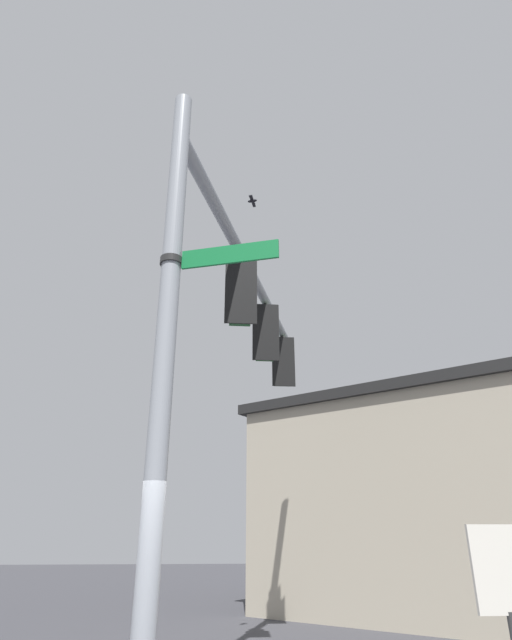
% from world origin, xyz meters
% --- Properties ---
extents(signal_pole, '(0.22, 0.22, 7.29)m').
position_xyz_m(signal_pole, '(0.00, 0.00, 3.64)').
color(signal_pole, gray).
rests_on(signal_pole, ground).
extents(mast_arm, '(2.72, 7.65, 0.20)m').
position_xyz_m(mast_arm, '(1.26, 3.79, 6.64)').
color(mast_arm, gray).
extents(traffic_light_nearest_pole, '(0.54, 0.49, 1.31)m').
position_xyz_m(traffic_light_nearest_pole, '(0.92, 2.80, 5.85)').
color(traffic_light_nearest_pole, black).
extents(traffic_light_mid_inner, '(0.54, 0.49, 1.31)m').
position_xyz_m(traffic_light_mid_inner, '(1.54, 4.63, 5.85)').
color(traffic_light_mid_inner, black).
extents(traffic_light_mid_outer, '(0.54, 0.49, 1.31)m').
position_xyz_m(traffic_light_mid_outer, '(2.15, 6.47, 5.85)').
color(traffic_light_mid_outer, black).
extents(street_name_sign, '(1.30, 0.53, 0.22)m').
position_xyz_m(street_name_sign, '(0.38, -0.13, 4.86)').
color(street_name_sign, '#147238').
extents(bird_flying, '(0.22, 0.36, 0.10)m').
position_xyz_m(bird_flying, '(1.22, 4.06, 8.75)').
color(bird_flying, black).
extents(storefront_building, '(14.75, 14.34, 5.89)m').
position_xyz_m(storefront_building, '(8.71, 10.03, 2.96)').
color(storefront_building, '#A89E89').
rests_on(storefront_building, ground).
extents(tree_by_storefront, '(2.88, 2.88, 6.29)m').
position_xyz_m(tree_by_storefront, '(6.99, 9.64, 4.81)').
color(tree_by_storefront, '#4C3823').
rests_on(tree_by_storefront, ground).
extents(historical_marker, '(0.60, 0.08, 2.13)m').
position_xyz_m(historical_marker, '(3.26, -0.02, 1.40)').
color(historical_marker, '#333333').
rests_on(historical_marker, ground).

